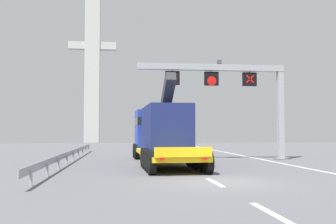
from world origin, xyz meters
The scene contains 7 objects.
ground centered at (0.00, 0.00, 0.00)m, with size 112.00×112.00×0.00m, color #5B5B60.
lane_markings centered at (-0.24, 17.08, 0.01)m, with size 0.20×48.77×0.01m.
edge_line_right centered at (6.20, 12.00, 0.01)m, with size 0.20×63.00×0.01m, color silver.
overhead_lane_gantry centered at (3.95, 11.76, 5.51)m, with size 10.93×0.90×7.18m.
heavy_haul_truck_yellow centered at (-1.42, 10.16, 1.99)m, with size 3.41×14.13×5.30m.
guardrail_left centered at (-7.30, 12.16, 0.56)m, with size 0.13×28.31×0.76m.
bridge_pylon_distant centered at (-9.63, 59.50, 15.26)m, with size 9.00×2.00×29.75m.
Camera 1 is at (-3.91, -15.39, 2.01)m, focal length 41.57 mm.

